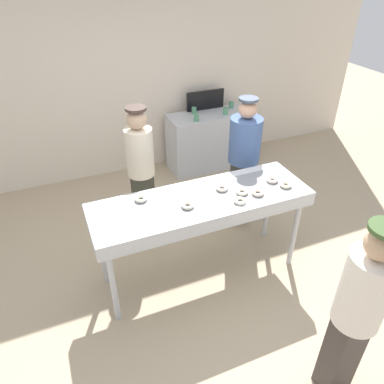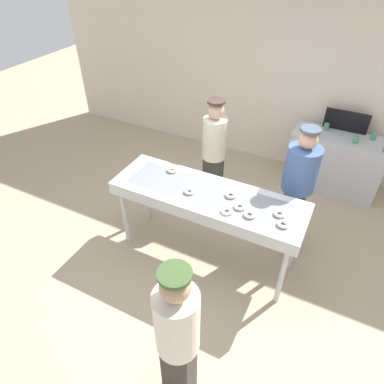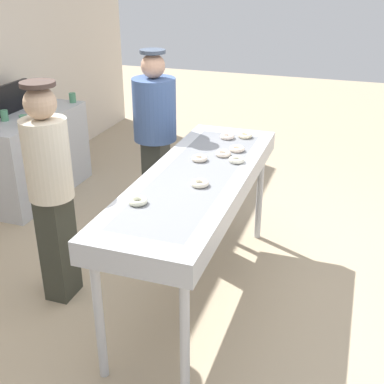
{
  "view_description": "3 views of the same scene",
  "coord_description": "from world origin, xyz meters",
  "px_view_note": "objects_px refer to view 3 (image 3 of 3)",
  "views": [
    {
      "loc": [
        -1.2,
        -2.64,
        2.95
      ],
      "look_at": [
        -0.08,
        0.06,
        1.03
      ],
      "focal_mm": 34.31,
      "sensor_mm": 36.0,
      "label": 1
    },
    {
      "loc": [
        1.17,
        -2.68,
        3.28
      ],
      "look_at": [
        -0.19,
        0.0,
        0.92
      ],
      "focal_mm": 32.2,
      "sensor_mm": 36.0,
      "label": 2
    },
    {
      "loc": [
        -2.98,
        -0.99,
        2.3
      ],
      "look_at": [
        -0.17,
        -0.03,
        0.92
      ],
      "focal_mm": 46.86,
      "sensor_mm": 36.0,
      "label": 3
    }
  ],
  "objects_px": {
    "sugar_donut_5": "(237,160)",
    "menu_display": "(9,99)",
    "paper_cup_0": "(48,106)",
    "paper_cup_1": "(23,121)",
    "paper_cup_3": "(73,98)",
    "sugar_donut_4": "(138,201)",
    "sugar_donut_1": "(200,183)",
    "sugar_donut_2": "(245,135)",
    "prep_counter": "(35,156)",
    "sugar_donut_0": "(223,154)",
    "worker_assistant": "(155,132)",
    "fryer_conveyor": "(196,185)",
    "worker_baker": "(51,186)",
    "sugar_donut_7": "(227,136)",
    "sugar_donut_6": "(199,158)",
    "sugar_donut_3": "(237,149)",
    "paper_cup_4": "(42,100)",
    "paper_cup_2": "(4,115)"
  },
  "relations": [
    {
      "from": "sugar_donut_5",
      "to": "menu_display",
      "type": "height_order",
      "value": "menu_display"
    },
    {
      "from": "paper_cup_0",
      "to": "paper_cup_1",
      "type": "xyz_separation_m",
      "value": [
        -0.51,
        -0.07,
        0.0
      ]
    },
    {
      "from": "paper_cup_3",
      "to": "sugar_donut_4",
      "type": "bearing_deg",
      "value": -141.05
    },
    {
      "from": "menu_display",
      "to": "sugar_donut_1",
      "type": "bearing_deg",
      "value": -117.72
    },
    {
      "from": "sugar_donut_2",
      "to": "prep_counter",
      "type": "bearing_deg",
      "value": 83.84
    },
    {
      "from": "sugar_donut_1",
      "to": "sugar_donut_2",
      "type": "distance_m",
      "value": 1.04
    },
    {
      "from": "sugar_donut_2",
      "to": "sugar_donut_4",
      "type": "bearing_deg",
      "value": 167.22
    },
    {
      "from": "sugar_donut_2",
      "to": "sugar_donut_4",
      "type": "distance_m",
      "value": 1.44
    },
    {
      "from": "sugar_donut_0",
      "to": "sugar_donut_2",
      "type": "bearing_deg",
      "value": -6.89
    },
    {
      "from": "menu_display",
      "to": "prep_counter",
      "type": "bearing_deg",
      "value": -90.0
    },
    {
      "from": "worker_assistant",
      "to": "prep_counter",
      "type": "bearing_deg",
      "value": -89.5
    },
    {
      "from": "fryer_conveyor",
      "to": "worker_baker",
      "type": "bearing_deg",
      "value": 109.89
    },
    {
      "from": "sugar_donut_7",
      "to": "paper_cup_0",
      "type": "bearing_deg",
      "value": 76.08
    },
    {
      "from": "sugar_donut_4",
      "to": "sugar_donut_2",
      "type": "bearing_deg",
      "value": -12.78
    },
    {
      "from": "menu_display",
      "to": "paper_cup_3",
      "type": "bearing_deg",
      "value": -32.98
    },
    {
      "from": "sugar_donut_4",
      "to": "paper_cup_1",
      "type": "relative_size",
      "value": 1.14
    },
    {
      "from": "sugar_donut_0",
      "to": "worker_baker",
      "type": "distance_m",
      "value": 1.26
    },
    {
      "from": "worker_assistant",
      "to": "sugar_donut_0",
      "type": "bearing_deg",
      "value": 70.43
    },
    {
      "from": "sugar_donut_1",
      "to": "sugar_donut_4",
      "type": "relative_size",
      "value": 1.0
    },
    {
      "from": "paper_cup_0",
      "to": "sugar_donut_7",
      "type": "bearing_deg",
      "value": -103.92
    },
    {
      "from": "sugar_donut_2",
      "to": "menu_display",
      "type": "xyz_separation_m",
      "value": [
        0.25,
        2.5,
        0.04
      ]
    },
    {
      "from": "fryer_conveyor",
      "to": "sugar_donut_5",
      "type": "distance_m",
      "value": 0.38
    },
    {
      "from": "sugar_donut_6",
      "to": "prep_counter",
      "type": "height_order",
      "value": "sugar_donut_6"
    },
    {
      "from": "sugar_donut_2",
      "to": "sugar_donut_7",
      "type": "height_order",
      "value": "same"
    },
    {
      "from": "worker_baker",
      "to": "prep_counter",
      "type": "bearing_deg",
      "value": -150.98
    },
    {
      "from": "sugar_donut_4",
      "to": "sugar_donut_6",
      "type": "relative_size",
      "value": 1.0
    },
    {
      "from": "sugar_donut_3",
      "to": "sugar_donut_6",
      "type": "xyz_separation_m",
      "value": [
        -0.28,
        0.21,
        0.0
      ]
    },
    {
      "from": "paper_cup_1",
      "to": "paper_cup_4",
      "type": "bearing_deg",
      "value": 21.5
    },
    {
      "from": "sugar_donut_0",
      "to": "menu_display",
      "type": "height_order",
      "value": "menu_display"
    },
    {
      "from": "sugar_donut_6",
      "to": "sugar_donut_0",
      "type": "bearing_deg",
      "value": -41.69
    },
    {
      "from": "paper_cup_3",
      "to": "paper_cup_4",
      "type": "relative_size",
      "value": 1.0
    },
    {
      "from": "sugar_donut_3",
      "to": "sugar_donut_5",
      "type": "distance_m",
      "value": 0.23
    },
    {
      "from": "sugar_donut_0",
      "to": "paper_cup_2",
      "type": "bearing_deg",
      "value": 78.49
    },
    {
      "from": "sugar_donut_7",
      "to": "worker_assistant",
      "type": "bearing_deg",
      "value": 86.57
    },
    {
      "from": "sugar_donut_5",
      "to": "paper_cup_1",
      "type": "xyz_separation_m",
      "value": [
        0.48,
        2.18,
        -0.06
      ]
    },
    {
      "from": "paper_cup_1",
      "to": "sugar_donut_7",
      "type": "bearing_deg",
      "value": -89.98
    },
    {
      "from": "paper_cup_3",
      "to": "paper_cup_2",
      "type": "bearing_deg",
      "value": 162.32
    },
    {
      "from": "prep_counter",
      "to": "menu_display",
      "type": "xyz_separation_m",
      "value": [
        0.0,
        0.22,
        0.59
      ]
    },
    {
      "from": "sugar_donut_4",
      "to": "paper_cup_3",
      "type": "bearing_deg",
      "value": 38.95
    },
    {
      "from": "paper_cup_1",
      "to": "paper_cup_4",
      "type": "distance_m",
      "value": 0.77
    },
    {
      "from": "sugar_donut_1",
      "to": "paper_cup_2",
      "type": "relative_size",
      "value": 1.14
    },
    {
      "from": "worker_baker",
      "to": "paper_cup_4",
      "type": "xyz_separation_m",
      "value": [
        1.85,
        1.32,
        0.04
      ]
    },
    {
      "from": "sugar_donut_5",
      "to": "sugar_donut_2",
      "type": "bearing_deg",
      "value": 7.33
    },
    {
      "from": "sugar_donut_4",
      "to": "worker_baker",
      "type": "relative_size",
      "value": 0.07
    },
    {
      "from": "sugar_donut_5",
      "to": "paper_cup_4",
      "type": "distance_m",
      "value": 2.74
    },
    {
      "from": "menu_display",
      "to": "sugar_donut_0",
      "type": "bearing_deg",
      "value": -106.24
    },
    {
      "from": "paper_cup_4",
      "to": "menu_display",
      "type": "relative_size",
      "value": 0.17
    },
    {
      "from": "prep_counter",
      "to": "sugar_donut_3",
      "type": "bearing_deg",
      "value": -104.15
    },
    {
      "from": "paper_cup_3",
      "to": "sugar_donut_1",
      "type": "bearing_deg",
      "value": -131.94
    },
    {
      "from": "fryer_conveyor",
      "to": "paper_cup_1",
      "type": "distance_m",
      "value": 2.12
    }
  ]
}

